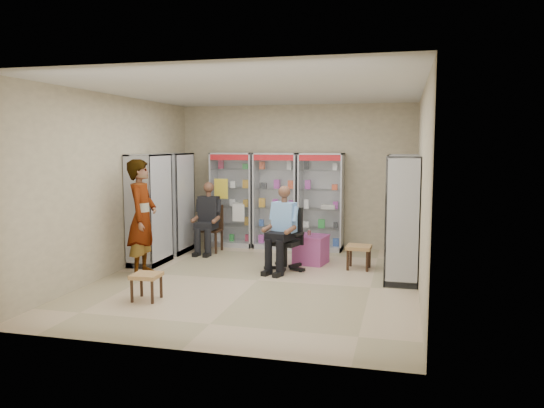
% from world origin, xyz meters
% --- Properties ---
extents(floor, '(6.00, 6.00, 0.00)m').
position_xyz_m(floor, '(0.00, 0.00, 0.00)').
color(floor, tan).
rests_on(floor, ground).
extents(room_shell, '(5.02, 6.02, 3.01)m').
position_xyz_m(room_shell, '(0.00, 0.00, 1.97)').
color(room_shell, '#C2B390').
rests_on(room_shell, ground).
extents(cabinet_back_left, '(0.90, 0.50, 2.00)m').
position_xyz_m(cabinet_back_left, '(-1.30, 2.73, 1.00)').
color(cabinet_back_left, silver).
rests_on(cabinet_back_left, floor).
extents(cabinet_back_mid, '(0.90, 0.50, 2.00)m').
position_xyz_m(cabinet_back_mid, '(-0.35, 2.73, 1.00)').
color(cabinet_back_mid, silver).
rests_on(cabinet_back_mid, floor).
extents(cabinet_back_right, '(0.90, 0.50, 2.00)m').
position_xyz_m(cabinet_back_right, '(0.60, 2.73, 1.00)').
color(cabinet_back_right, silver).
rests_on(cabinet_back_right, floor).
extents(cabinet_right_far, '(0.90, 0.50, 2.00)m').
position_xyz_m(cabinet_right_far, '(2.23, 1.60, 1.00)').
color(cabinet_right_far, '#A8AAAF').
rests_on(cabinet_right_far, floor).
extents(cabinet_right_near, '(0.90, 0.50, 2.00)m').
position_xyz_m(cabinet_right_near, '(2.23, 0.50, 1.00)').
color(cabinet_right_near, '#B4B7BC').
rests_on(cabinet_right_near, floor).
extents(cabinet_left_far, '(0.90, 0.50, 2.00)m').
position_xyz_m(cabinet_left_far, '(-2.23, 1.80, 1.00)').
color(cabinet_left_far, silver).
rests_on(cabinet_left_far, floor).
extents(cabinet_left_near, '(0.90, 0.50, 2.00)m').
position_xyz_m(cabinet_left_near, '(-2.23, 0.70, 1.00)').
color(cabinet_left_near, '#A8AAAF').
rests_on(cabinet_left_near, floor).
extents(wooden_chair, '(0.42, 0.42, 0.94)m').
position_xyz_m(wooden_chair, '(-1.55, 2.00, 0.47)').
color(wooden_chair, '#311E13').
rests_on(wooden_chair, floor).
extents(seated_customer, '(0.44, 0.60, 1.34)m').
position_xyz_m(seated_customer, '(-1.55, 1.95, 0.67)').
color(seated_customer, black).
rests_on(seated_customer, floor).
extents(office_chair, '(0.73, 0.73, 1.09)m').
position_xyz_m(office_chair, '(0.28, 0.81, 0.54)').
color(office_chair, black).
rests_on(office_chair, floor).
extents(seated_shopkeeper, '(0.61, 0.73, 1.38)m').
position_xyz_m(seated_shopkeeper, '(0.28, 0.76, 0.69)').
color(seated_shopkeeper, '#658BC8').
rests_on(seated_shopkeeper, floor).
extents(pink_trunk, '(0.63, 0.61, 0.52)m').
position_xyz_m(pink_trunk, '(0.62, 1.42, 0.26)').
color(pink_trunk, '#BE4C86').
rests_on(pink_trunk, floor).
extents(tea_glass, '(0.07, 0.07, 0.10)m').
position_xyz_m(tea_glass, '(0.59, 1.40, 0.58)').
color(tea_glass, '#622208').
rests_on(tea_glass, pink_trunk).
extents(woven_stool_a, '(0.44, 0.44, 0.42)m').
position_xyz_m(woven_stool_a, '(1.51, 1.19, 0.21)').
color(woven_stool_a, olive).
rests_on(woven_stool_a, floor).
extents(woven_stool_b, '(0.39, 0.39, 0.38)m').
position_xyz_m(woven_stool_b, '(-1.22, -1.41, 0.19)').
color(woven_stool_b, '#AA8547').
rests_on(woven_stool_b, floor).
extents(standing_man, '(0.57, 0.77, 1.93)m').
position_xyz_m(standing_man, '(-1.95, -0.11, 0.97)').
color(standing_man, '#98979A').
rests_on(standing_man, floor).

